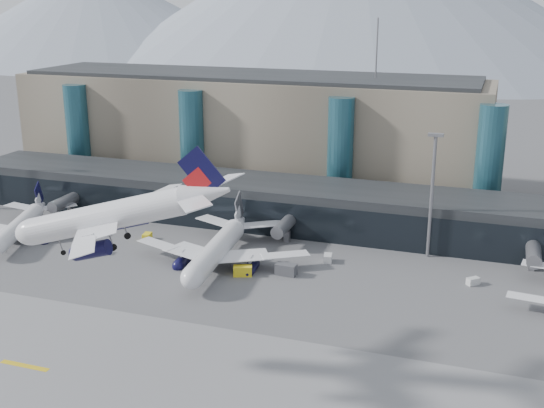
% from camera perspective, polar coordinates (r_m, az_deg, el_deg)
% --- Properties ---
extents(ground, '(900.00, 900.00, 0.00)m').
position_cam_1_polar(ground, '(108.54, -6.47, -11.25)').
color(ground, '#515154').
rests_on(ground, ground).
extents(runway_strip, '(400.00, 40.00, 0.04)m').
position_cam_1_polar(runway_strip, '(97.09, -10.36, -15.11)').
color(runway_strip, slate).
rests_on(runway_strip, ground).
extents(runway_markings, '(128.00, 1.00, 0.02)m').
position_cam_1_polar(runway_markings, '(97.07, -10.36, -15.10)').
color(runway_markings, gold).
rests_on(runway_markings, ground).
extents(concourse, '(170.00, 27.00, 10.00)m').
position_cam_1_polar(concourse, '(156.69, 2.45, -0.16)').
color(concourse, black).
rests_on(concourse, ground).
extents(terminal_main, '(130.00, 30.00, 31.00)m').
position_cam_1_polar(terminal_main, '(191.67, -1.95, 6.26)').
color(terminal_main, gray).
rests_on(terminal_main, ground).
extents(teal_towers, '(116.40, 19.40, 46.00)m').
position_cam_1_polar(teal_towers, '(173.85, -0.72, 4.67)').
color(teal_towers, '#235464').
rests_on(teal_towers, ground).
extents(mountain_ridge, '(910.00, 400.00, 110.00)m').
position_cam_1_polar(mountain_ridge, '(466.69, 16.33, 15.70)').
color(mountain_ridge, gray).
rests_on(mountain_ridge, ground).
extents(lightmast_mid, '(3.00, 1.20, 25.60)m').
position_cam_1_polar(lightmast_mid, '(139.42, 13.25, 1.26)').
color(lightmast_mid, slate).
rests_on(lightmast_mid, ground).
extents(hero_jet, '(32.89, 33.02, 10.70)m').
position_cam_1_polar(hero_jet, '(91.73, -12.12, -0.28)').
color(hero_jet, silver).
rests_on(hero_jet, ground).
extents(jet_parked_left, '(30.82, 32.62, 10.48)m').
position_cam_1_polar(jet_parked_left, '(160.85, -20.10, -1.13)').
color(jet_parked_left, silver).
rests_on(jet_parked_left, ground).
extents(jet_parked_mid, '(37.83, 37.45, 12.23)m').
position_cam_1_polar(jet_parked_mid, '(136.82, -4.27, -2.93)').
color(jet_parked_mid, silver).
rests_on(jet_parked_mid, ground).
extents(veh_a, '(3.72, 2.38, 1.98)m').
position_cam_1_polar(veh_a, '(146.50, -14.87, -3.63)').
color(veh_a, silver).
rests_on(veh_a, ground).
extents(veh_b, '(1.95, 2.76, 1.47)m').
position_cam_1_polar(veh_b, '(151.78, -10.40, -2.70)').
color(veh_b, yellow).
rests_on(veh_b, ground).
extents(veh_c, '(4.08, 2.30, 2.21)m').
position_cam_1_polar(veh_c, '(130.86, 1.18, -5.50)').
color(veh_c, '#46464B').
rests_on(veh_c, ground).
extents(veh_d, '(2.60, 2.57, 1.36)m').
position_cam_1_polar(veh_d, '(132.09, 16.47, -6.21)').
color(veh_d, silver).
rests_on(veh_d, ground).
extents(veh_f, '(3.67, 4.10, 2.04)m').
position_cam_1_polar(veh_f, '(157.81, -18.02, -2.39)').
color(veh_f, '#46464B').
rests_on(veh_f, ground).
extents(veh_g, '(2.02, 2.90, 1.55)m').
position_cam_1_polar(veh_g, '(137.61, 4.70, -4.54)').
color(veh_g, silver).
rests_on(veh_g, ground).
extents(veh_h, '(3.94, 2.95, 1.95)m').
position_cam_1_polar(veh_h, '(130.66, -2.47, -5.61)').
color(veh_h, yellow).
rests_on(veh_h, ground).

